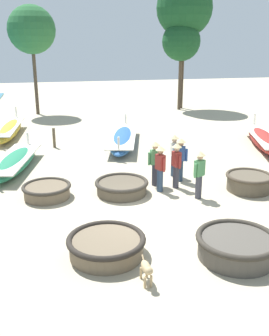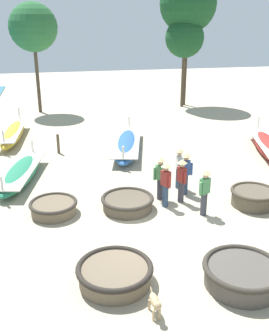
% 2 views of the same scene
% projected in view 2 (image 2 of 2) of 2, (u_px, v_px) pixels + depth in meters
% --- Properties ---
extents(ground_plane, '(80.00, 80.00, 0.00)m').
position_uv_depth(ground_plane, '(153.00, 241.00, 12.00)').
color(ground_plane, tan).
extents(coracle_tilted, '(1.99, 1.99, 0.52)m').
position_uv_depth(coracle_tilted, '(115.00, 273.00, 10.03)').
color(coracle_tilted, brown).
rests_on(coracle_tilted, ground).
extents(coracle_front_right, '(1.67, 1.67, 0.47)m').
position_uv_depth(coracle_front_right, '(54.00, 207.00, 13.57)').
color(coracle_front_right, brown).
rests_on(coracle_front_right, ground).
extents(coracle_beside_post, '(2.04, 2.04, 0.60)m').
position_uv_depth(coracle_beside_post, '(242.00, 274.00, 9.93)').
color(coracle_beside_post, '#4C473F').
rests_on(coracle_beside_post, ground).
extents(coracle_center, '(1.66, 1.66, 0.61)m').
position_uv_depth(coracle_center, '(253.00, 197.00, 14.18)').
color(coracle_center, brown).
rests_on(coracle_center, ground).
extents(coracle_far_right, '(1.88, 1.88, 0.48)m').
position_uv_depth(coracle_far_right, '(127.00, 202.00, 13.90)').
color(coracle_far_right, brown).
rests_on(coracle_far_right, ground).
extents(long_boat_blue_hull, '(2.64, 6.03, 1.10)m').
position_uv_depth(long_boat_blue_hull, '(127.00, 144.00, 20.01)').
color(long_boat_blue_hull, '#285693').
rests_on(long_boat_blue_hull, ground).
extents(long_boat_white_hull, '(2.59, 5.58, 1.22)m').
position_uv_depth(long_boat_white_hull, '(268.00, 146.00, 19.65)').
color(long_boat_white_hull, maroon).
rests_on(long_boat_white_hull, ground).
extents(long_boat_ochre_hull, '(2.16, 4.97, 1.05)m').
position_uv_depth(long_boat_ochre_hull, '(20.00, 173.00, 16.40)').
color(long_boat_ochre_hull, '#237551').
rests_on(long_boat_ochre_hull, ground).
extents(long_boat_red_hull, '(1.40, 5.59, 1.25)m').
position_uv_depth(long_boat_red_hull, '(13.00, 133.00, 21.75)').
color(long_boat_red_hull, gold).
rests_on(long_boat_red_hull, ground).
extents(fisherman_standing_left, '(0.47, 0.36, 1.67)m').
position_uv_depth(fisherman_standing_left, '(205.00, 189.00, 13.26)').
color(fisherman_standing_left, '#383842').
rests_on(fisherman_standing_left, ground).
extents(fisherman_standing_right, '(0.36, 0.50, 1.67)m').
position_uv_depth(fisherman_standing_right, '(166.00, 182.00, 13.86)').
color(fisherman_standing_right, '#2D425B').
rests_on(fisherman_standing_right, ground).
extents(fisherman_hauling, '(0.50, 0.36, 1.67)m').
position_uv_depth(fisherman_hauling, '(186.00, 171.00, 14.86)').
color(fisherman_hauling, '#2D425B').
rests_on(fisherman_hauling, ground).
extents(fisherman_by_coracle, '(0.36, 0.53, 1.67)m').
position_uv_depth(fisherman_by_coracle, '(179.00, 165.00, 15.39)').
color(fisherman_by_coracle, '#2D425B').
rests_on(fisherman_by_coracle, ground).
extents(fisherman_crouching, '(0.36, 0.52, 1.67)m').
position_uv_depth(fisherman_crouching, '(182.00, 178.00, 14.20)').
color(fisherman_crouching, '#383842').
rests_on(fisherman_crouching, ground).
extents(fisherman_with_hat, '(0.53, 0.36, 1.67)m').
position_uv_depth(fisherman_with_hat, '(160.00, 175.00, 14.43)').
color(fisherman_with_hat, '#383842').
rests_on(fisherman_with_hat, ground).
extents(dog, '(0.21, 0.69, 0.55)m').
position_uv_depth(dog, '(155.00, 302.00, 8.88)').
color(dog, tan).
rests_on(dog, ground).
extents(mooring_post_shoreline, '(0.14, 0.14, 0.99)m').
position_uv_depth(mooring_post_shoreline, '(58.00, 144.00, 19.52)').
color(mooring_post_shoreline, brown).
rests_on(mooring_post_shoreline, ground).
extents(tree_leftmost, '(3.23, 3.23, 7.35)m').
position_uv_depth(tree_leftmost, '(33.00, 28.00, 26.10)').
color(tree_leftmost, '#4C3D2D').
rests_on(tree_leftmost, ground).
extents(tree_left_mid, '(2.79, 2.79, 6.36)m').
position_uv_depth(tree_left_mid, '(185.00, 38.00, 28.16)').
color(tree_left_mid, '#4C3D2D').
rests_on(tree_left_mid, ground).
extents(tree_tall_back, '(4.08, 4.08, 9.29)m').
position_uv_depth(tree_tall_back, '(188.00, 4.00, 27.88)').
color(tree_tall_back, '#4C3D2D').
rests_on(tree_tall_back, ground).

